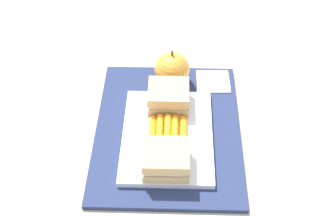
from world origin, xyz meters
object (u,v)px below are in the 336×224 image
(carrot_sticks_bundle, at_px, (168,132))
(apple, at_px, (172,69))
(sandwich_half_left, at_px, (166,159))
(food_tray, at_px, (167,136))
(paper_napkin, at_px, (213,81))
(sandwich_half_right, at_px, (169,96))

(carrot_sticks_bundle, xyz_separation_m, apple, (0.16, -0.01, 0.02))
(sandwich_half_left, relative_size, apple, 0.93)
(food_tray, bearing_deg, carrot_sticks_bundle, -174.27)
(carrot_sticks_bundle, xyz_separation_m, paper_napkin, (0.16, -0.09, -0.02))
(sandwich_half_right, bearing_deg, sandwich_half_left, 180.00)
(apple, height_order, paper_napkin, apple)
(carrot_sticks_bundle, bearing_deg, sandwich_half_left, 179.94)
(apple, distance_m, paper_napkin, 0.10)
(sandwich_half_right, xyz_separation_m, carrot_sticks_bundle, (-0.08, -0.00, -0.02))
(sandwich_half_right, height_order, apple, apple)
(food_tray, height_order, apple, apple)
(sandwich_half_left, bearing_deg, apple, -1.29)
(sandwich_half_left, height_order, sandwich_half_right, same)
(paper_napkin, bearing_deg, apple, 92.35)
(sandwich_half_left, relative_size, paper_napkin, 1.14)
(sandwich_half_left, xyz_separation_m, paper_napkin, (0.24, -0.09, -0.03))
(sandwich_half_right, bearing_deg, paper_napkin, -48.91)
(sandwich_half_right, distance_m, carrot_sticks_bundle, 0.08)
(food_tray, relative_size, apple, 2.69)
(carrot_sticks_bundle, relative_size, paper_napkin, 1.11)
(carrot_sticks_bundle, relative_size, apple, 0.91)
(food_tray, height_order, sandwich_half_right, sandwich_half_right)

